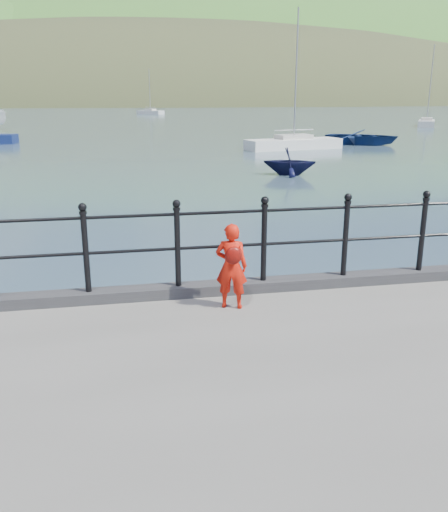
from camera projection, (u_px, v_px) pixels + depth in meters
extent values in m
plane|color=#2D4251|center=(220.00, 353.00, 8.01)|extent=(600.00, 600.00, 0.00)
cube|color=#28282B|center=(221.00, 288.00, 7.56)|extent=(60.00, 0.30, 0.15)
cylinder|color=black|center=(221.00, 246.00, 7.39)|extent=(18.00, 0.04, 0.04)
cylinder|color=black|center=(221.00, 212.00, 7.25)|extent=(18.00, 0.04, 0.04)
cylinder|color=black|center=(86.00, 253.00, 7.06)|extent=(0.08, 0.08, 1.05)
sphere|color=black|center=(82.00, 207.00, 6.88)|extent=(0.11, 0.11, 0.11)
cylinder|color=black|center=(178.00, 249.00, 7.28)|extent=(0.08, 0.08, 1.05)
sphere|color=black|center=(176.00, 204.00, 7.10)|extent=(0.11, 0.11, 0.11)
cylinder|color=black|center=(264.00, 244.00, 7.50)|extent=(0.08, 0.08, 1.05)
sphere|color=black|center=(265.00, 200.00, 7.32)|extent=(0.11, 0.11, 0.11)
cylinder|color=black|center=(345.00, 240.00, 7.71)|extent=(0.08, 0.08, 1.05)
sphere|color=black|center=(348.00, 197.00, 7.54)|extent=(0.11, 0.11, 0.11)
cylinder|color=black|center=(422.00, 236.00, 7.93)|extent=(0.08, 0.08, 1.05)
sphere|color=black|center=(427.00, 194.00, 7.76)|extent=(0.11, 0.11, 0.11)
ellipsoid|color=#333A21|center=(176.00, 148.00, 199.44)|extent=(400.00, 100.00, 88.00)
ellipsoid|color=#387026|center=(244.00, 160.00, 266.59)|extent=(600.00, 180.00, 156.00)
cube|color=silver|center=(6.00, 96.00, 170.93)|extent=(9.00, 6.00, 6.00)
cube|color=#4C4744|center=(4.00, 83.00, 169.78)|extent=(9.50, 6.50, 2.00)
cube|color=silver|center=(81.00, 96.00, 175.14)|extent=(9.00, 6.00, 6.00)
cube|color=#4C4744|center=(80.00, 83.00, 173.99)|extent=(9.50, 6.50, 2.00)
cube|color=silver|center=(173.00, 96.00, 180.63)|extent=(9.00, 6.00, 6.00)
cube|color=#4C4744|center=(173.00, 84.00, 179.48)|extent=(9.50, 6.50, 2.00)
cube|color=silver|center=(252.00, 96.00, 185.57)|extent=(9.00, 6.00, 6.00)
cube|color=#4C4744|center=(252.00, 84.00, 184.42)|extent=(9.50, 6.50, 2.00)
imported|color=red|center=(231.00, 266.00, 6.91)|extent=(0.47, 0.39, 1.12)
ellipsoid|color=red|center=(234.00, 256.00, 6.74)|extent=(0.22, 0.11, 0.23)
imported|color=navy|center=(362.00, 137.00, 40.88)|extent=(6.54, 6.17, 1.10)
imported|color=black|center=(290.00, 161.00, 25.39)|extent=(2.94, 2.73, 1.28)
cube|color=silver|center=(150.00, 113.00, 102.45)|extent=(5.08, 5.25, 0.90)
cube|color=beige|center=(150.00, 110.00, 102.31)|extent=(2.21, 2.24, 0.50)
cylinder|color=#A5A5A8|center=(150.00, 90.00, 101.25)|extent=(0.10, 0.10, 7.49)
cylinder|color=#A5A5A8|center=(150.00, 107.00, 102.15)|extent=(1.78, 1.88, 0.06)
cube|color=silver|center=(426.00, 124.00, 64.26)|extent=(4.93, 6.52, 0.90)
cube|color=beige|center=(427.00, 120.00, 64.11)|extent=(2.26, 2.61, 0.50)
cylinder|color=#A5A5A8|center=(431.00, 83.00, 62.92)|extent=(0.10, 0.10, 8.42)
cylinder|color=#A5A5A8|center=(427.00, 115.00, 63.96)|extent=(1.59, 2.55, 0.06)
cube|color=white|center=(294.00, 146.00, 37.44)|extent=(7.04, 3.26, 0.90)
cube|color=beige|center=(294.00, 138.00, 37.29)|extent=(2.60, 1.79, 0.50)
cylinder|color=#A5A5A8|center=(296.00, 75.00, 36.11)|extent=(0.10, 0.10, 8.36)
cylinder|color=#A5A5A8|center=(294.00, 130.00, 37.13)|extent=(3.00, 0.70, 0.06)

